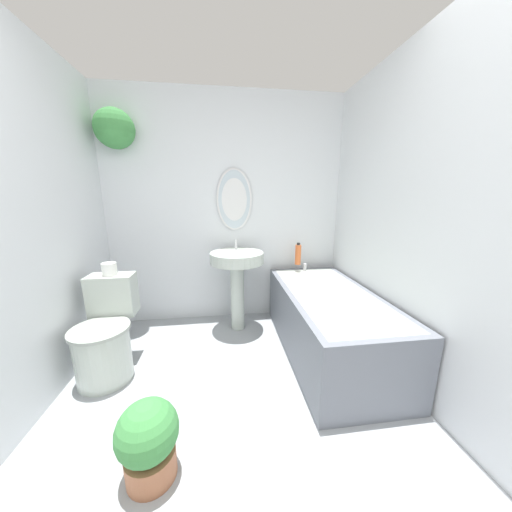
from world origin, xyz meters
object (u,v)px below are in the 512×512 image
(bathtub, at_px, (328,321))
(toilet_paper_roll, at_px, (109,269))
(toilet, at_px, (106,337))
(pedestal_sink, at_px, (237,270))
(shampoo_bottle, at_px, (298,254))
(potted_plant, at_px, (148,439))

(bathtub, xyz_separation_m, toilet_paper_roll, (-1.81, 0.15, 0.50))
(toilet, xyz_separation_m, pedestal_sink, (1.05, 0.58, 0.33))
(bathtub, relative_size, toilet_paper_roll, 14.16)
(shampoo_bottle, relative_size, potted_plant, 0.58)
(bathtub, height_order, potted_plant, bathtub)
(shampoo_bottle, distance_m, toilet_paper_roll, 1.80)
(shampoo_bottle, bearing_deg, toilet_paper_roll, -163.43)
(toilet, bearing_deg, shampoo_bottle, 22.74)
(toilet_paper_roll, bearing_deg, shampoo_bottle, 16.57)
(toilet_paper_roll, bearing_deg, potted_plant, -63.70)
(toilet, relative_size, bathtub, 0.48)
(toilet, distance_m, shampoo_bottle, 1.92)
(pedestal_sink, bearing_deg, bathtub, -34.44)
(potted_plant, xyz_separation_m, toilet_paper_roll, (-0.52, 1.06, 0.57))
(toilet, height_order, shampoo_bottle, shampoo_bottle)
(toilet_paper_roll, bearing_deg, bathtub, -4.85)
(pedestal_sink, bearing_deg, shampoo_bottle, 12.00)
(toilet, bearing_deg, pedestal_sink, 28.91)
(bathtub, distance_m, shampoo_bottle, 0.81)
(toilet, xyz_separation_m, potted_plant, (0.52, -0.85, -0.09))
(toilet_paper_roll, bearing_deg, toilet, -90.00)
(toilet, relative_size, pedestal_sink, 0.81)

